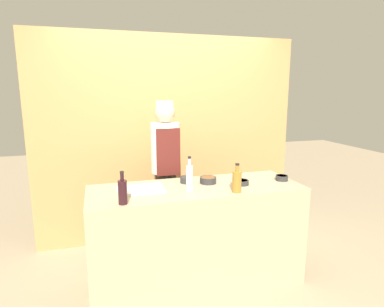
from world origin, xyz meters
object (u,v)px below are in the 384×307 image
Objects in this scene: sauce_bowl_green at (242,182)px; bottle_vinegar at (237,181)px; sauce_bowl_brown at (208,180)px; sauce_bowl_yellow at (186,179)px; bottle_wine at (123,191)px; bottle_clear at (189,177)px; chef_center at (166,171)px; cutting_board at (141,189)px; sauce_bowl_white at (282,178)px.

bottle_vinegar reaches higher than sauce_bowl_green.
sauce_bowl_yellow reaches higher than sauce_bowl_brown.
bottle_wine is at bearing -169.12° from sauce_bowl_green.
chef_center is (-0.05, 0.73, -0.12)m from bottle_clear.
cutting_board is at bearing -119.95° from chef_center.
bottle_vinegar is at bearing -49.71° from sauce_bowl_yellow.
sauce_bowl_white is 0.92m from sauce_bowl_yellow.
sauce_bowl_yellow is at bearing 168.21° from sauce_bowl_white.
bottle_clear is at bearing -99.20° from sauce_bowl_yellow.
sauce_bowl_white reaches higher than sauce_bowl_green.
bottle_wine is at bearing -171.51° from sauce_bowl_white.
bottle_clear is at bearing 157.48° from bottle_vinegar.
bottle_vinegar is 0.15× the size of chef_center.
sauce_bowl_white is 0.45× the size of bottle_wine.
bottle_wine is (-0.81, -0.34, 0.07)m from sauce_bowl_brown.
bottle_clear reaches higher than bottle_vinegar.
sauce_bowl_brown is 0.64m from cutting_board.
bottle_vinegar is (0.78, -0.28, 0.09)m from cutting_board.
bottle_vinegar is (0.14, -0.32, 0.07)m from sauce_bowl_brown.
bottle_vinegar reaches higher than sauce_bowl_brown.
sauce_bowl_white is 1.54m from bottle_wine.
bottle_wine is (-1.52, -0.23, 0.07)m from sauce_bowl_white.
sauce_bowl_green is at bearing 3.87° from bottle_clear.
cutting_board is at bearing 174.52° from sauce_bowl_green.
bottle_vinegar reaches higher than sauce_bowl_white.
chef_center reaches higher than sauce_bowl_brown.
sauce_bowl_white is 0.30× the size of cutting_board.
sauce_bowl_yellow is 0.52m from bottle_vinegar.
chef_center reaches higher than sauce_bowl_yellow.
sauce_bowl_green is at bearing -51.20° from chef_center.
sauce_bowl_brown is 0.36m from bottle_vinegar.
chef_center is (0.35, 0.61, -0.01)m from cutting_board.
sauce_bowl_brown is 0.88m from bottle_wine.
bottle_wine reaches higher than sauce_bowl_white.
sauce_bowl_yellow is (-0.90, 0.19, 0.01)m from sauce_bowl_white.
chef_center is at bearing 60.05° from cutting_board.
bottle_vinegar reaches higher than cutting_board.
sauce_bowl_green is 0.08× the size of chef_center.
cutting_board is (-0.44, -0.12, -0.02)m from sauce_bowl_yellow.
sauce_bowl_yellow is 0.07× the size of chef_center.
sauce_bowl_brown is 0.39× the size of cutting_board.
cutting_board is (-0.63, -0.05, -0.02)m from sauce_bowl_brown.
bottle_vinegar is at bearing -159.90° from sauce_bowl_white.
bottle_wine is 1.05m from chef_center.
bottle_wine is at bearing -120.34° from cutting_board.
sauce_bowl_yellow is at bearing -79.45° from chef_center.
sauce_bowl_white is at bearing 3.17° from bottle_clear.
sauce_bowl_green is 0.52m from bottle_clear.
chef_center is at bearing 115.66° from bottle_vinegar.
sauce_bowl_brown is at bearing 4.11° from cutting_board.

